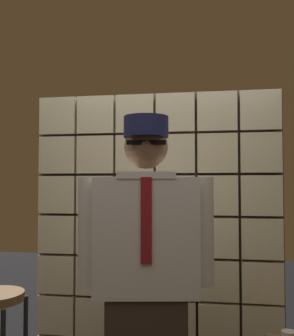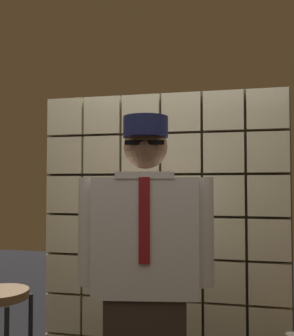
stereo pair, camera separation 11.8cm
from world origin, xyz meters
TOP-DOWN VIEW (x-y plane):
  - glass_block_wall at (-0.00, 1.12)m, footprint 1.88×0.10m
  - standing_person at (0.07, 0.27)m, footprint 0.73×0.35m

SIDE VIEW (x-z plane):
  - standing_person at x=0.07m, z-range 0.04..1.87m
  - glass_block_wall at x=0.00m, z-range -0.02..2.17m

